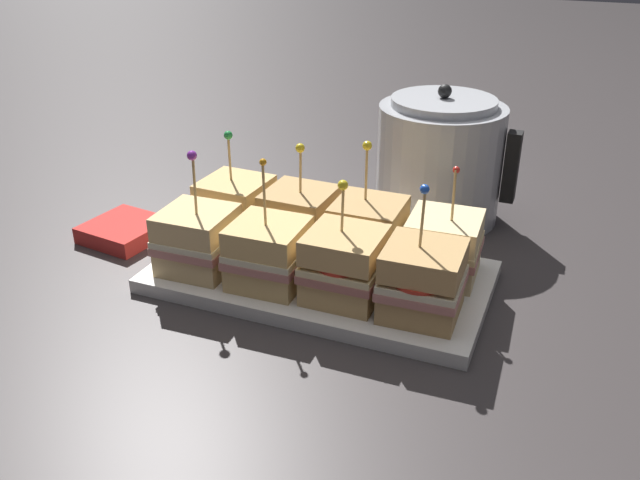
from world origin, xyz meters
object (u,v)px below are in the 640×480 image
at_px(sandwich_front_center_right, 345,265).
at_px(sandwich_back_far_left, 236,209).
at_px(sandwich_front_center_left, 269,253).
at_px(sandwich_back_far_right, 443,246).
at_px(sandwich_back_center_right, 368,232).
at_px(sandwich_front_far_right, 422,281).
at_px(serving_platter, 320,277).
at_px(sandwich_front_far_left, 198,240).
at_px(napkin_stack, 125,230).
at_px(kettle_steel, 440,160).
at_px(sandwich_back_center_left, 300,220).

distance_m(sandwich_front_center_right, sandwich_back_far_left, 0.22).
distance_m(sandwich_front_center_left, sandwich_back_far_right, 0.22).
bearing_deg(sandwich_back_center_right, sandwich_front_center_right, -88.56).
bearing_deg(sandwich_front_far_right, serving_platter, 161.50).
height_order(sandwich_front_far_left, napkin_stack, sandwich_front_far_left).
bearing_deg(napkin_stack, sandwich_back_far_right, 4.37).
relative_size(serving_platter, sandwich_front_center_left, 2.61).
xyz_separation_m(sandwich_back_far_right, kettle_steel, (-0.06, 0.21, 0.03)).
height_order(sandwich_front_center_left, sandwich_front_far_right, sandwich_front_center_left).
bearing_deg(sandwich_front_far_left, sandwich_front_far_right, 0.57).
bearing_deg(sandwich_back_center_right, kettle_steel, 79.07).
bearing_deg(serving_platter, napkin_stack, 177.55).
relative_size(sandwich_back_center_left, napkin_stack, 1.32).
bearing_deg(sandwich_front_center_right, napkin_stack, 170.63).
relative_size(sandwich_front_far_left, napkin_stack, 1.41).
relative_size(sandwich_front_center_left, sandwich_front_far_right, 1.04).
xyz_separation_m(sandwich_front_far_right, sandwich_back_center_right, (-0.10, 0.09, 0.00)).
distance_m(sandwich_front_far_right, sandwich_back_center_right, 0.13).
relative_size(sandwich_front_far_right, sandwich_back_center_left, 1.04).
height_order(sandwich_back_far_left, kettle_steel, kettle_steel).
xyz_separation_m(sandwich_front_center_right, napkin_stack, (-0.36, 0.06, -0.05)).
bearing_deg(sandwich_front_far_left, sandwich_back_far_right, 18.80).
bearing_deg(sandwich_front_far_right, sandwich_back_far_left, 161.43).
height_order(sandwich_front_far_left, sandwich_front_center_right, sandwich_front_far_left).
xyz_separation_m(sandwich_back_center_right, napkin_stack, (-0.36, -0.03, -0.05)).
xyz_separation_m(sandwich_back_far_left, napkin_stack, (-0.17, -0.04, -0.05)).
bearing_deg(serving_platter, sandwich_back_center_left, 135.35).
height_order(sandwich_front_far_left, sandwich_back_far_left, sandwich_front_far_left).
relative_size(sandwich_front_far_right, sandwich_back_far_left, 1.03).
distance_m(serving_platter, sandwich_front_center_left, 0.08).
bearing_deg(sandwich_back_center_left, sandwich_front_center_right, -43.74).
bearing_deg(sandwich_back_far_right, sandwich_front_far_right, -91.19).
relative_size(sandwich_back_far_left, sandwich_back_center_right, 0.94).
distance_m(sandwich_front_center_left, sandwich_back_center_right, 0.13).
distance_m(sandwich_front_far_left, sandwich_back_center_left, 0.14).
bearing_deg(sandwich_front_far_right, sandwich_back_far_right, 88.81).
xyz_separation_m(serving_platter, sandwich_back_far_right, (0.15, 0.05, 0.05)).
bearing_deg(sandwich_front_center_left, napkin_stack, 166.55).
xyz_separation_m(sandwich_front_far_right, sandwich_back_center_left, (-0.19, 0.10, 0.00)).
height_order(sandwich_front_far_left, sandwich_front_far_right, sandwich_front_far_left).
bearing_deg(sandwich_back_far_left, serving_platter, -18.63).
distance_m(sandwich_front_center_left, napkin_stack, 0.28).
height_order(sandwich_back_center_right, sandwich_back_far_right, sandwich_back_center_right).
bearing_deg(sandwich_front_center_left, sandwich_front_center_right, 2.22).
height_order(serving_platter, sandwich_back_center_right, sandwich_back_center_right).
bearing_deg(serving_platter, sandwich_front_center_left, -132.94).
xyz_separation_m(serving_platter, kettle_steel, (0.09, 0.26, 0.08)).
height_order(sandwich_front_center_right, sandwich_front_far_right, sandwich_front_far_right).
relative_size(sandwich_back_far_left, sandwich_back_center_left, 1.02).
bearing_deg(sandwich_front_center_left, sandwich_back_far_left, 134.94).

